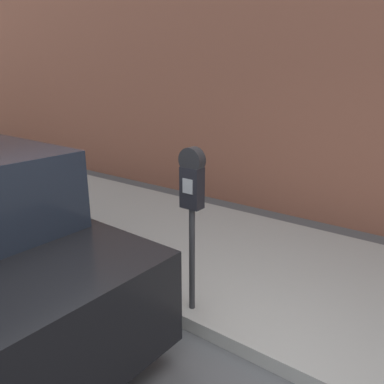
% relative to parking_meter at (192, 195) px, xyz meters
% --- Properties ---
extents(sidewalk, '(24.00, 2.80, 0.14)m').
position_rel_parking_meter_xyz_m(sidewalk, '(0.34, 1.24, -1.22)').
color(sidewalk, '#9E9B96').
rests_on(sidewalk, ground_plane).
extents(building_facade, '(24.00, 0.30, 5.53)m').
position_rel_parking_meter_xyz_m(building_facade, '(0.34, 3.43, 1.48)').
color(building_facade, '#935642').
rests_on(building_facade, ground_plane).
extents(parking_meter, '(0.23, 0.13, 1.57)m').
position_rel_parking_meter_xyz_m(parking_meter, '(0.00, 0.00, 0.00)').
color(parking_meter, '#2D2D30').
rests_on(parking_meter, sidewalk).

